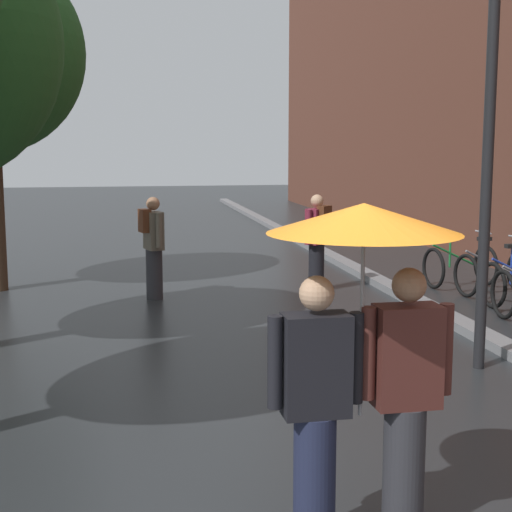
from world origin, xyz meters
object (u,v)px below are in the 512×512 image
at_px(parked_bicycle_7, 460,265).
at_px(pedestrian_walking_midground, 317,240).
at_px(parked_bicycle_6, 494,272).
at_px(couple_under_umbrella, 363,317).
at_px(pedestrian_walking_far, 153,245).
at_px(street_lamp_post, 489,135).

bearing_deg(parked_bicycle_7, pedestrian_walking_midground, 177.24).
distance_m(parked_bicycle_6, couple_under_umbrella, 8.39).
xyz_separation_m(pedestrian_walking_midground, pedestrian_walking_far, (-2.71, -0.20, 0.00)).
relative_size(parked_bicycle_7, pedestrian_walking_far, 0.71).
relative_size(parked_bicycle_6, street_lamp_post, 0.27).
bearing_deg(pedestrian_walking_far, street_lamp_post, -53.05).
xyz_separation_m(parked_bicycle_7, pedestrian_walking_far, (-5.20, -0.08, 0.49)).
height_order(parked_bicycle_6, street_lamp_post, street_lamp_post).
height_order(parked_bicycle_7, couple_under_umbrella, couple_under_umbrella).
relative_size(parked_bicycle_7, couple_under_umbrella, 0.55).
height_order(street_lamp_post, pedestrian_walking_midground, street_lamp_post).
relative_size(parked_bicycle_6, pedestrian_walking_far, 0.72).
bearing_deg(parked_bicycle_7, pedestrian_walking_far, -179.17).
bearing_deg(street_lamp_post, pedestrian_walking_midground, 97.47).
bearing_deg(pedestrian_walking_far, parked_bicycle_7, 0.83).
bearing_deg(parked_bicycle_7, street_lamp_post, -112.83).
height_order(pedestrian_walking_midground, pedestrian_walking_far, pedestrian_walking_far).
distance_m(couple_under_umbrella, pedestrian_walking_far, 7.73).
height_order(couple_under_umbrella, pedestrian_walking_far, couple_under_umbrella).
height_order(parked_bicycle_7, pedestrian_walking_far, pedestrian_walking_far).
bearing_deg(pedestrian_walking_midground, couple_under_umbrella, -103.15).
distance_m(pedestrian_walking_midground, pedestrian_walking_far, 2.72).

